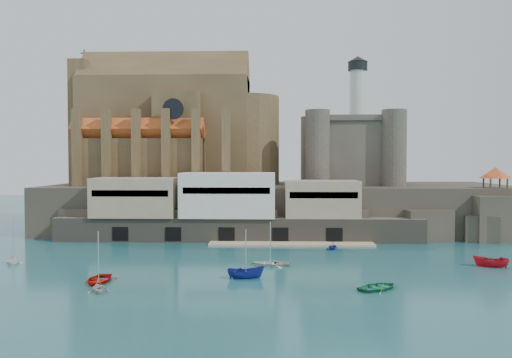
{
  "coord_description": "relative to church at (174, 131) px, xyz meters",
  "views": [
    {
      "loc": [
        -1.37,
        -72.62,
        15.15
      ],
      "look_at": [
        -4.93,
        32.0,
        11.49
      ],
      "focal_mm": 35.0,
      "sensor_mm": 36.0,
      "label": 1
    }
  ],
  "objects": [
    {
      "name": "boat_5",
      "position": [
        54.13,
        -42.14,
        -22.13
      ],
      "size": [
        2.33,
        2.3,
        4.8
      ],
      "primitive_type": "imported",
      "rotation": [
        0.0,
        0.0,
        4.39
      ],
      "color": "red",
      "rests_on": "ground"
    },
    {
      "name": "ground",
      "position": [
        24.13,
        -41.85,
        -22.13
      ],
      "size": [
        300.0,
        300.0,
        0.0
      ],
      "primitive_type": "plane",
      "color": "#194D54",
      "rests_on": "ground"
    },
    {
      "name": "boat_3",
      "position": [
        35.33,
        -55.32,
        -22.13
      ],
      "size": [
        3.24,
        3.97,
        5.62
      ],
      "primitive_type": "imported",
      "rotation": [
        0.0,
        0.0,
        2.18
      ],
      "color": "#248256",
      "rests_on": "ground"
    },
    {
      "name": "pavilion",
      "position": [
        66.13,
        -15.85,
        -9.4
      ],
      "size": [
        6.4,
        6.4,
        5.4
      ],
      "color": "brown",
      "rests_on": "rock_outcrop"
    },
    {
      "name": "boat_4",
      "position": [
        -15.87,
        -42.02,
        -22.13
      ],
      "size": [
        2.92,
        1.88,
        3.29
      ],
      "primitive_type": "imported",
      "rotation": [
        0.0,
        0.0,
        3.09
      ],
      "color": "white",
      "rests_on": "ground"
    },
    {
      "name": "boat_2",
      "position": [
        19.25,
        -50.37,
        -22.13
      ],
      "size": [
        2.11,
        2.07,
        4.83
      ],
      "primitive_type": "imported",
      "rotation": [
        0.0,
        0.0,
        1.72
      ],
      "color": "navy",
      "rests_on": "ground"
    },
    {
      "name": "quay",
      "position": [
        13.94,
        -18.78,
        -16.06
      ],
      "size": [
        70.0,
        12.0,
        13.05
      ],
      "color": "#6A6254",
      "rests_on": "ground"
    },
    {
      "name": "rock_outcrop",
      "position": [
        66.13,
        -16.01,
        -18.11
      ],
      "size": [
        14.5,
        10.5,
        8.7
      ],
      "color": "#2C2721",
      "rests_on": "ground"
    },
    {
      "name": "boat_6",
      "position": [
        22.38,
        -42.09,
        -22.13
      ],
      "size": [
        1.61,
        4.13,
        5.63
      ],
      "primitive_type": "imported",
      "rotation": [
        0.0,
        0.0,
        4.6
      ],
      "color": "silver",
      "rests_on": "ground"
    },
    {
      "name": "boat_0",
      "position": [
        0.85,
        -53.0,
        -22.13
      ],
      "size": [
        4.17,
        1.36,
        5.78
      ],
      "primitive_type": "imported",
      "rotation": [
        0.0,
        0.0,
        0.04
      ],
      "color": "#B80E06",
      "rests_on": "ground"
    },
    {
      "name": "boat_7",
      "position": [
        33.11,
        -28.33,
        -22.13
      ],
      "size": [
        3.07,
        2.4,
        3.11
      ],
      "primitive_type": "imported",
      "rotation": [
        0.0,
        0.0,
        5.96
      ],
      "color": "navy",
      "rests_on": "ground"
    },
    {
      "name": "castle_keep",
      "position": [
        40.21,
        -0.78,
        -3.81
      ],
      "size": [
        21.2,
        21.2,
        29.3
      ],
      "color": "#464037",
      "rests_on": "promontory"
    },
    {
      "name": "church",
      "position": [
        0.0,
        0.0,
        0.0
      ],
      "size": [
        47.0,
        25.93,
        30.51
      ],
      "color": "brown",
      "rests_on": "promontory"
    },
    {
      "name": "boat_1",
      "position": [
        2.48,
        -57.67,
        -22.13
      ],
      "size": [
        3.31,
        2.8,
        3.29
      ],
      "primitive_type": "imported",
      "rotation": [
        0.0,
        0.0,
        0.45
      ],
      "color": "silver",
      "rests_on": "ground"
    },
    {
      "name": "promontory",
      "position": [
        23.94,
        -2.48,
        -17.2
      ],
      "size": [
        100.0,
        36.0,
        10.0
      ],
      "color": "#2C2721",
      "rests_on": "ground"
    }
  ]
}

